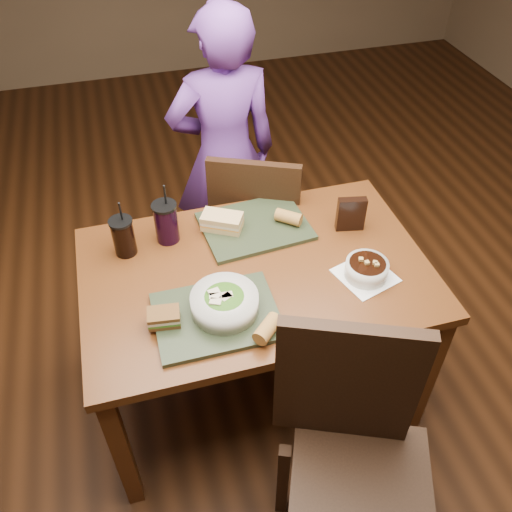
# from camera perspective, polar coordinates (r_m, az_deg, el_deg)

# --- Properties ---
(ground) EXTENTS (6.00, 6.00, 0.00)m
(ground) POSITION_cam_1_polar(r_m,az_deg,el_deg) (2.62, 0.00, -13.26)
(ground) COLOR #381C0B
(ground) RESTS_ON ground
(dining_table) EXTENTS (1.30, 0.85, 0.75)m
(dining_table) POSITION_cam_1_polar(r_m,az_deg,el_deg) (2.10, 0.00, -3.20)
(dining_table) COLOR #562C11
(dining_table) RESTS_ON ground
(chair_near) EXTENTS (0.58, 0.60, 1.02)m
(chair_near) POSITION_cam_1_polar(r_m,az_deg,el_deg) (1.84, 10.17, -19.03)
(chair_near) COLOR black
(chair_near) RESTS_ON ground
(chair_far) EXTENTS (0.54, 0.55, 0.93)m
(chair_far) POSITION_cam_1_polar(r_m,az_deg,el_deg) (2.59, -0.81, 3.26)
(chair_far) COLOR black
(chair_far) RESTS_ON ground
(diner) EXTENTS (0.54, 0.36, 1.47)m
(diner) POSITION_cam_1_polar(r_m,az_deg,el_deg) (2.69, -3.33, 10.47)
(diner) COLOR #65338C
(diner) RESTS_ON ground
(tray_near) EXTENTS (0.42, 0.32, 0.02)m
(tray_near) POSITION_cam_1_polar(r_m,az_deg,el_deg) (1.87, -4.18, -6.34)
(tray_near) COLOR #252E1C
(tray_near) RESTS_ON dining_table
(tray_far) EXTENTS (0.45, 0.36, 0.02)m
(tray_far) POSITION_cam_1_polar(r_m,az_deg,el_deg) (2.21, -0.12, 3.16)
(tray_far) COLOR #252E1C
(tray_far) RESTS_ON dining_table
(salad_bowl) EXTENTS (0.23, 0.23, 0.08)m
(salad_bowl) POSITION_cam_1_polar(r_m,az_deg,el_deg) (1.85, -3.33, -4.85)
(salad_bowl) COLOR silver
(salad_bowl) RESTS_ON tray_near
(soup_bowl) EXTENTS (0.24, 0.24, 0.08)m
(soup_bowl) POSITION_cam_1_polar(r_m,az_deg,el_deg) (2.03, 11.56, -1.35)
(soup_bowl) COLOR white
(soup_bowl) RESTS_ON dining_table
(sandwich_near) EXTENTS (0.12, 0.09, 0.05)m
(sandwich_near) POSITION_cam_1_polar(r_m,az_deg,el_deg) (1.84, -9.67, -6.38)
(sandwich_near) COLOR #593819
(sandwich_near) RESTS_ON tray_near
(sandwich_far) EXTENTS (0.18, 0.15, 0.06)m
(sandwich_far) POSITION_cam_1_polar(r_m,az_deg,el_deg) (2.17, -3.59, 3.65)
(sandwich_far) COLOR tan
(sandwich_far) RESTS_ON tray_far
(baguette_near) EXTENTS (0.12, 0.11, 0.05)m
(baguette_near) POSITION_cam_1_polar(r_m,az_deg,el_deg) (1.78, 1.20, -7.66)
(baguette_near) COLOR #AD7533
(baguette_near) RESTS_ON tray_near
(baguette_far) EXTENTS (0.12, 0.11, 0.05)m
(baguette_far) POSITION_cam_1_polar(r_m,az_deg,el_deg) (2.20, 3.45, 4.09)
(baguette_far) COLOR #AD7533
(baguette_far) RESTS_ON tray_far
(cup_cola) EXTENTS (0.09, 0.09, 0.24)m
(cup_cola) POSITION_cam_1_polar(r_m,az_deg,el_deg) (2.11, -13.78, 2.02)
(cup_cola) COLOR black
(cup_cola) RESTS_ON dining_table
(cup_berry) EXTENTS (0.10, 0.10, 0.26)m
(cup_berry) POSITION_cam_1_polar(r_m,az_deg,el_deg) (2.14, -9.44, 3.55)
(cup_berry) COLOR black
(cup_berry) RESTS_ON dining_table
(chip_bag) EXTENTS (0.12, 0.06, 0.15)m
(chip_bag) POSITION_cam_1_polar(r_m,az_deg,el_deg) (2.20, 9.96, 4.37)
(chip_bag) COLOR black
(chip_bag) RESTS_ON dining_table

